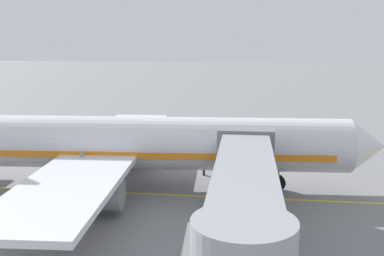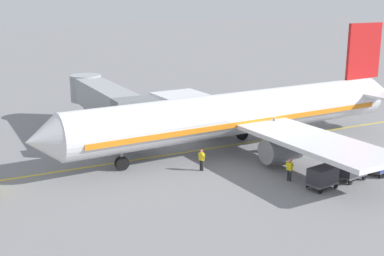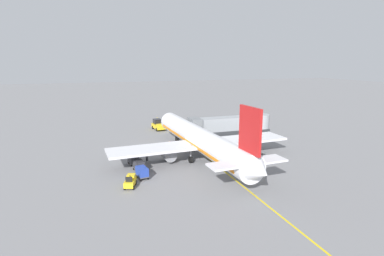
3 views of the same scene
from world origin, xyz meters
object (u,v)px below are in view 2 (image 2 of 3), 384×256
Objects in this scene: parked_airliner at (242,114)px; baggage_cart_second_in_train at (352,168)px; jet_bridge at (106,100)px; ground_crew_wing_walker at (202,159)px; baggage_cart_front at (323,176)px; baggage_cart_third_in_train at (382,162)px; ground_crew_loader at (290,169)px.

parked_airliner is 12.55× the size of baggage_cart_second_in_train.
jet_bridge is 14.20m from ground_crew_wing_walker.
baggage_cart_front is 1.00× the size of baggage_cart_third_in_train.
parked_airliner reaches higher than baggage_cart_third_in_train.
baggage_cart_second_in_train is (-10.55, -2.87, -2.24)m from parked_airliner.
baggage_cart_second_in_train and baggage_cart_third_in_train have the same top height.
baggage_cart_third_in_train is 7.45m from ground_crew_loader.
baggage_cart_second_in_train is at bearing 89.38° from baggage_cart_third_in_train.
ground_crew_loader reaches higher than baggage_cart_front.
ground_crew_wing_walker is at bearing 42.98° from ground_crew_loader.
ground_crew_loader is (-8.59, 1.32, -2.23)m from parked_airliner.
jet_bridge reaches higher than baggage_cart_front.
baggage_cart_front is at bearing 93.13° from baggage_cart_third_in_train.
baggage_cart_front is at bearing -156.84° from jet_bridge.
ground_crew_loader is at bearing 64.87° from baggage_cart_second_in_train.
baggage_cart_second_in_train is at bearing -149.66° from jet_bridge.
jet_bridge is at bearing 42.47° from parked_airliner.
jet_bridge is at bearing 36.11° from baggage_cart_third_in_train.
baggage_cart_front is at bearing 96.75° from baggage_cart_second_in_train.
jet_bridge reaches higher than ground_crew_loader.
baggage_cart_front is 1.76× the size of ground_crew_wing_walker.
baggage_cart_front is 2.58m from ground_crew_loader.
jet_bridge is 10.30× the size of ground_crew_wing_walker.
baggage_cart_front is 1.00× the size of baggage_cart_second_in_train.
parked_airliner is 13.58m from jet_bridge.
parked_airliner is at bearing -137.53° from jet_bridge.
baggage_cart_third_in_train is at bearing -86.87° from baggage_cart_front.
ground_crew_wing_walker is at bearing 121.04° from parked_airliner.
ground_crew_loader reaches higher than baggage_cart_third_in_train.
baggage_cart_front is 3.10m from baggage_cart_second_in_train.
baggage_cart_front is at bearing 178.87° from parked_airliner.
baggage_cart_front is 1.76× the size of ground_crew_loader.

